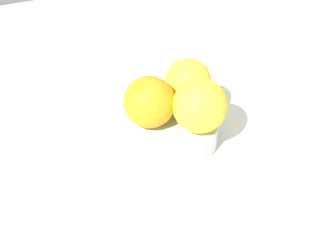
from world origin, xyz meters
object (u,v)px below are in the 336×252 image
object	(u,v)px
orange_in_bowl_2	(200,106)
folded_napkin	(185,51)
fruit_bowl	(168,128)
orange_in_bowl_0	(150,103)
orange_in_bowl_1	(188,82)

from	to	relation	value
orange_in_bowl_2	folded_napkin	bearing A→B (deg)	-18.86
fruit_bowl	orange_in_bowl_0	size ratio (longest dim) A/B	2.05
fruit_bowl	orange_in_bowl_2	distance (cm)	7.52
orange_in_bowl_0	orange_in_bowl_2	bearing A→B (deg)	-118.70
orange_in_bowl_0	folded_napkin	xyz separation A→B (cm)	(22.14, -14.82, -7.23)
orange_in_bowl_1	folded_napkin	xyz separation A→B (cm)	(19.36, -7.90, -7.10)
folded_napkin	orange_in_bowl_0	bearing A→B (deg)	146.20
folded_napkin	orange_in_bowl_1	bearing A→B (deg)	157.80
orange_in_bowl_0	orange_in_bowl_1	distance (cm)	7.46
orange_in_bowl_1	orange_in_bowl_2	bearing A→B (deg)	172.51
fruit_bowl	folded_napkin	bearing A→B (deg)	-28.67
orange_in_bowl_0	orange_in_bowl_1	xyz separation A→B (cm)	(2.78, -6.92, -0.13)
fruit_bowl	orange_in_bowl_1	xyz separation A→B (cm)	(2.66, -4.14, 5.48)
fruit_bowl	orange_in_bowl_1	distance (cm)	7.37
orange_in_bowl_0	folded_napkin	world-z (taller)	orange_in_bowl_0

